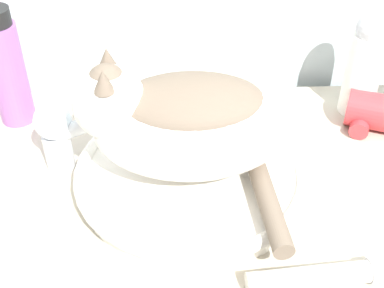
{
  "coord_description": "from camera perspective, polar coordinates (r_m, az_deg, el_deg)",
  "views": [
    {
      "loc": [
        -0.04,
        -0.36,
        1.38
      ],
      "look_at": [
        -0.02,
        0.23,
        0.91
      ],
      "focal_mm": 50.0,
      "sensor_mm": 36.0,
      "label": 1
    }
  ],
  "objects": [
    {
      "name": "sink_basin",
      "position": [
        0.81,
        -0.04,
        -3.27
      ],
      "size": [
        0.35,
        0.35,
        0.04
      ],
      "color": "white",
      "rests_on": "vanity_counter"
    },
    {
      "name": "cat",
      "position": [
        0.74,
        -1.02,
        2.55
      ],
      "size": [
        0.3,
        0.27,
        0.18
      ],
      "rotation": [
        0.0,
        0.0,
        3.14
      ],
      "color": "silver",
      "rests_on": "sink_basin"
    },
    {
      "name": "mouthwash_bottle",
      "position": [
        0.95,
        -19.11,
        7.55
      ],
      "size": [
        0.06,
        0.06,
        0.21
      ],
      "color": "#93569E",
      "rests_on": "vanity_counter"
    },
    {
      "name": "lotion_bottle_white",
      "position": [
        0.97,
        17.96,
        8.1
      ],
      "size": [
        0.06,
        0.06,
        0.19
      ],
      "color": "white",
      "rests_on": "vanity_counter"
    },
    {
      "name": "faucet",
      "position": [
        0.83,
        -13.94,
        1.33
      ],
      "size": [
        0.13,
        0.07,
        0.13
      ],
      "rotation": [
        0.0,
        0.0,
        -0.26
      ],
      "color": "silver",
      "rests_on": "vanity_counter"
    },
    {
      "name": "cream_tube",
      "position": [
        0.71,
        13.21,
        -13.6
      ],
      "size": [
        0.18,
        0.04,
        0.03
      ],
      "rotation": [
        0.0,
        0.0,
        0.08
      ],
      "color": "silver",
      "rests_on": "vanity_counter"
    }
  ]
}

